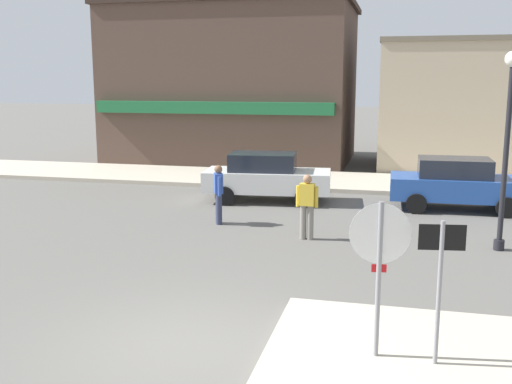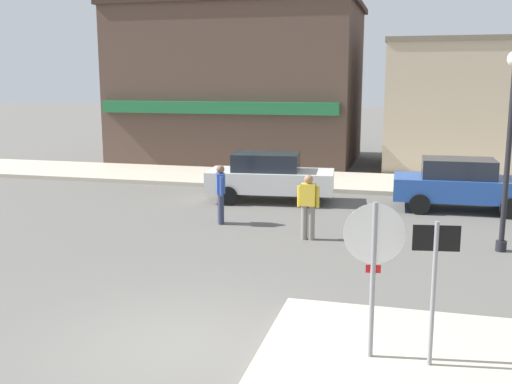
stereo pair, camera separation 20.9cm
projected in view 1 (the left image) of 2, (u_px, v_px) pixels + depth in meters
ground_plane at (188, 348)px, 8.77m from camera, size 160.00×160.00×0.00m
kerb_far at (320, 181)px, 22.76m from camera, size 80.00×4.00×0.15m
stop_sign at (379, 259)px, 7.96m from camera, size 0.81×0.14×2.30m
one_way_sign at (440, 278)px, 7.76m from camera, size 0.60×0.10×2.10m
lamp_post at (508, 121)px, 13.26m from camera, size 0.36×0.36×4.54m
parked_car_nearest at (266, 176)px, 19.20m from camera, size 4.15×2.19×1.56m
parked_car_second at (457, 183)px, 17.93m from camera, size 4.03×1.94×1.56m
pedestrian_crossing_near at (219, 192)px, 16.16m from camera, size 0.34×0.54×1.61m
pedestrian_crossing_far at (307, 205)px, 14.58m from camera, size 0.55×0.23×1.61m
building_corner_shop at (235, 84)px, 28.55m from camera, size 11.27×7.62×7.31m
building_storefront_left_near at (445, 105)px, 26.07m from camera, size 5.59×6.11×5.52m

